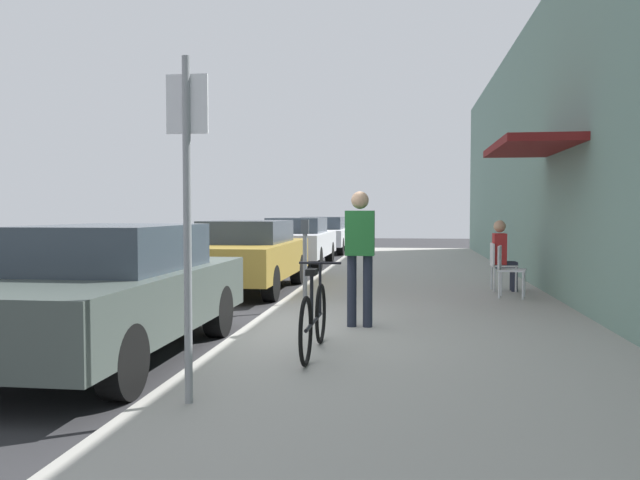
{
  "coord_description": "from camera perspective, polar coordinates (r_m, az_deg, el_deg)",
  "views": [
    {
      "loc": [
        2.03,
        -7.76,
        1.57
      ],
      "look_at": [
        0.08,
        6.64,
        0.92
      ],
      "focal_mm": 36.02,
      "sensor_mm": 36.0,
      "label": 1
    }
  ],
  "objects": [
    {
      "name": "cafe_chair_0",
      "position": [
        11.25,
        16.29,
        -2.37
      ],
      "size": [
        0.53,
        0.53,
        0.87
      ],
      "color": "silver",
      "rests_on": "sidewalk_slab"
    },
    {
      "name": "building_facade",
      "position": [
        10.18,
        22.83,
        9.06
      ],
      "size": [
        1.4,
        32.0,
        5.52
      ],
      "color": "gray",
      "rests_on": "ground_plane"
    },
    {
      "name": "ground_plane",
      "position": [
        8.18,
        -6.89,
        -8.53
      ],
      "size": [
        60.0,
        60.0,
        0.0
      ],
      "primitive_type": "plane",
      "color": "#2D2D30"
    },
    {
      "name": "parked_car_3",
      "position": [
        24.4,
        0.32,
        0.53
      ],
      "size": [
        1.8,
        4.4,
        1.36
      ],
      "color": "silver",
      "rests_on": "ground_plane"
    },
    {
      "name": "parked_car_2",
      "position": [
        18.45,
        -2.08,
        -0.07
      ],
      "size": [
        1.8,
        4.4,
        1.39
      ],
      "color": "silver",
      "rests_on": "ground_plane"
    },
    {
      "name": "seated_patron_1",
      "position": [
        12.15,
        15.92,
        -1.1
      ],
      "size": [
        0.43,
        0.36,
        1.29
      ],
      "color": "#232838",
      "rests_on": "sidewalk_slab"
    },
    {
      "name": "street_sign",
      "position": [
        4.9,
        -11.71,
        3.32
      ],
      "size": [
        0.32,
        0.06,
        2.6
      ],
      "color": "gray",
      "rests_on": "sidewalk_slab"
    },
    {
      "name": "parked_car_1",
      "position": [
        12.7,
        -6.59,
        -1.27
      ],
      "size": [
        1.8,
        4.4,
        1.39
      ],
      "color": "#A58433",
      "rests_on": "ground_plane"
    },
    {
      "name": "parked_car_0",
      "position": [
        7.18,
        -18.26,
        -4.24
      ],
      "size": [
        1.8,
        4.4,
        1.42
      ],
      "color": "#47514C",
      "rests_on": "ground_plane"
    },
    {
      "name": "cafe_chair_1",
      "position": [
        12.16,
        15.63,
        -2.01
      ],
      "size": [
        0.44,
        0.44,
        0.87
      ],
      "color": "silver",
      "rests_on": "sidewalk_slab"
    },
    {
      "name": "pedestrian_standing",
      "position": [
        8.03,
        3.56,
        -0.66
      ],
      "size": [
        0.36,
        0.22,
        1.7
      ],
      "color": "#232838",
      "rests_on": "sidewalk_slab"
    },
    {
      "name": "sidewalk_slab",
      "position": [
        9.88,
        8.94,
        -6.27
      ],
      "size": [
        4.5,
        32.0,
        0.12
      ],
      "primitive_type": "cube",
      "color": "#9E9B93",
      "rests_on": "ground_plane"
    },
    {
      "name": "bicycle_0",
      "position": [
        6.57,
        -0.55,
        -7.0
      ],
      "size": [
        0.46,
        1.71,
        0.9
      ],
      "color": "black",
      "rests_on": "sidewalk_slab"
    },
    {
      "name": "parking_meter",
      "position": [
        10.07,
        -1.34,
        -1.34
      ],
      "size": [
        0.12,
        0.1,
        1.32
      ],
      "color": "slate",
      "rests_on": "sidewalk_slab"
    }
  ]
}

